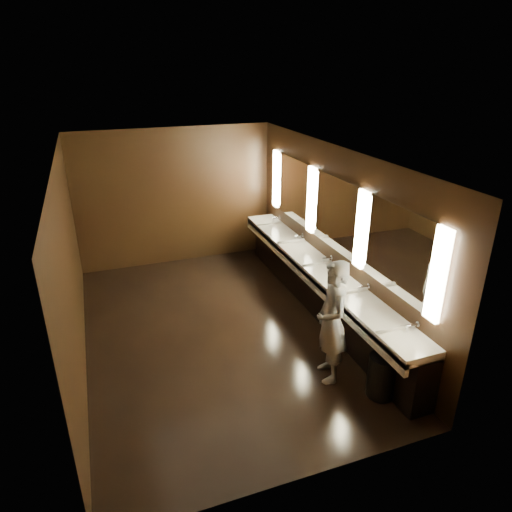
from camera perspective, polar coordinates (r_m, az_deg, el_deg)
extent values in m
plane|color=black|center=(7.42, -4.81, -9.31)|extent=(6.00, 6.00, 0.00)
cube|color=#2D2D2B|center=(6.36, -5.67, 12.43)|extent=(4.00, 6.00, 0.02)
cube|color=black|center=(9.55, -10.00, 7.24)|extent=(4.00, 0.02, 2.80)
cube|color=black|center=(4.30, 5.72, -13.92)|extent=(4.00, 0.02, 2.80)
cube|color=black|center=(6.60, -22.19, -1.63)|extent=(0.02, 6.00, 2.80)
cube|color=black|center=(7.49, 9.73, 2.73)|extent=(0.02, 6.00, 2.80)
cube|color=black|center=(7.81, 8.09, -4.26)|extent=(0.36, 5.40, 0.81)
cube|color=white|center=(7.57, 7.64, -1.40)|extent=(0.55, 5.40, 0.12)
cube|color=white|center=(7.50, 5.94, -2.23)|extent=(0.06, 5.40, 0.18)
cylinder|color=silver|center=(5.99, 19.04, -8.17)|extent=(0.18, 0.04, 0.04)
cylinder|color=silver|center=(6.75, 13.36, -3.75)|extent=(0.18, 0.04, 0.04)
cylinder|color=silver|center=(7.60, 8.93, -0.24)|extent=(0.18, 0.04, 0.04)
cylinder|color=silver|center=(8.50, 5.42, 2.56)|extent=(0.18, 0.04, 0.04)
cylinder|color=silver|center=(9.44, 2.58, 4.79)|extent=(0.18, 0.04, 0.04)
cube|color=#FCF1C0|center=(5.55, 21.79, -2.28)|extent=(0.06, 0.22, 1.15)
cube|color=white|center=(6.12, 17.11, 0.74)|extent=(0.03, 1.32, 1.15)
cube|color=#FCF1C0|center=(6.72, 13.02, 3.21)|extent=(0.06, 0.23, 1.15)
cube|color=white|center=(7.37, 9.81, 5.27)|extent=(0.03, 1.32, 1.15)
cube|color=#FCF1C0|center=(8.03, 6.93, 6.96)|extent=(0.06, 0.23, 1.15)
cube|color=white|center=(8.73, 4.66, 8.39)|extent=(0.03, 1.32, 1.15)
cube|color=#FCF1C0|center=(9.43, 2.54, 9.58)|extent=(0.06, 0.22, 1.15)
imported|color=#8FABD5|center=(6.08, 9.46, -8.13)|extent=(0.53, 0.69, 1.71)
cylinder|color=black|center=(6.22, 15.48, -14.23)|extent=(0.49, 0.49, 0.58)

